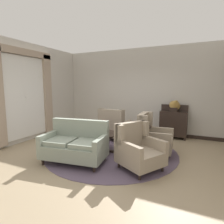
# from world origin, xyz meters

# --- Properties ---
(ground) EXTENTS (8.36, 8.36, 0.00)m
(ground) POSITION_xyz_m (0.00, 0.00, 0.00)
(ground) COLOR #9E896B
(wall_back) EXTENTS (6.13, 0.08, 3.15)m
(wall_back) POSITION_xyz_m (0.00, 2.67, 1.58)
(wall_back) COLOR #BCB7AD
(wall_back) RESTS_ON ground
(wall_left) EXTENTS (0.08, 3.73, 3.15)m
(wall_left) POSITION_xyz_m (-2.99, 0.80, 1.58)
(wall_left) COLOR #BCB7AD
(wall_left) RESTS_ON ground
(baseboard_back) EXTENTS (5.97, 0.03, 0.12)m
(baseboard_back) POSITION_xyz_m (0.00, 2.61, 0.06)
(baseboard_back) COLOR black
(baseboard_back) RESTS_ON ground
(area_rug) EXTENTS (3.51, 3.51, 0.01)m
(area_rug) POSITION_xyz_m (0.00, 0.30, 0.01)
(area_rug) COLOR #5B4C60
(area_rug) RESTS_ON ground
(window_with_curtains) EXTENTS (0.12, 2.16, 2.83)m
(window_with_curtains) POSITION_xyz_m (-2.89, 0.06, 1.57)
(window_with_curtains) COLOR silver
(coffee_table) EXTENTS (0.90, 0.90, 0.51)m
(coffee_table) POSITION_xyz_m (-0.24, 0.19, 0.42)
(coffee_table) COLOR black
(coffee_table) RESTS_ON ground
(porcelain_vase) EXTENTS (0.17, 0.17, 0.35)m
(porcelain_vase) POSITION_xyz_m (-0.20, 0.22, 0.66)
(porcelain_vase) COLOR brown
(porcelain_vase) RESTS_ON coffee_table
(settee) EXTENTS (1.55, 0.98, 0.97)m
(settee) POSITION_xyz_m (-0.48, -0.69, 0.41)
(settee) COLOR gray
(settee) RESTS_ON ground
(armchair_near_window) EXTENTS (0.87, 0.80, 1.07)m
(armchair_near_window) POSITION_xyz_m (1.04, 0.57, 0.45)
(armchair_near_window) COLOR gray
(armchair_near_window) RESTS_ON ground
(armchair_foreground_right) EXTENTS (0.91, 0.87, 1.04)m
(armchair_foreground_right) POSITION_xyz_m (-0.42, 1.36, 0.44)
(armchair_foreground_right) COLOR gray
(armchair_foreground_right) RESTS_ON ground
(armchair_near_sideboard) EXTENTS (1.12, 1.10, 0.98)m
(armchair_near_sideboard) POSITION_xyz_m (0.96, -0.40, 0.42)
(armchair_near_sideboard) COLOR gray
(armchair_near_sideboard) RESTS_ON ground
(side_table) EXTENTS (0.48, 0.48, 0.72)m
(side_table) POSITION_xyz_m (0.76, 0.59, 0.43)
(side_table) COLOR black
(side_table) RESTS_ON ground
(sideboard) EXTENTS (0.88, 0.35, 1.14)m
(sideboard) POSITION_xyz_m (1.34, 2.37, 0.53)
(sideboard) COLOR black
(sideboard) RESTS_ON ground
(gramophone) EXTENTS (0.49, 0.56, 0.54)m
(gramophone) POSITION_xyz_m (1.39, 2.28, 1.19)
(gramophone) COLOR black
(gramophone) RESTS_ON sideboard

